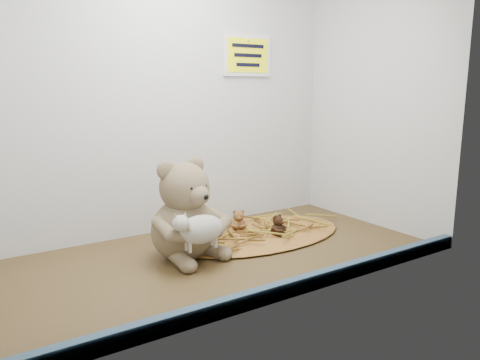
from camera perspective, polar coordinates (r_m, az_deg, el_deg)
alcove_shell at (r=126.35cm, az=-5.38°, el=11.32°), size 120.40×60.20×90.40cm
front_rail at (r=103.95cm, az=5.15°, el=-13.21°), size 119.28×2.20×3.60cm
straw_bed at (r=144.22cm, az=2.16°, el=-6.60°), size 57.77×33.55×1.12cm
main_teddy at (r=124.06cm, az=-6.91°, el=-3.50°), size 25.78×26.70×26.69cm
toy_lamb at (r=116.73cm, az=-4.77°, el=-6.01°), size 15.65×9.55×10.11cm
mini_teddy_tan at (r=144.95cm, az=-0.18°, el=-4.86°), size 7.68×7.79×6.80cm
mini_teddy_brown at (r=141.47cm, az=4.59°, el=-5.40°), size 6.36×6.56×6.35cm
wall_sign at (r=159.66cm, az=0.86°, el=14.94°), size 16.00×1.20×11.00cm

